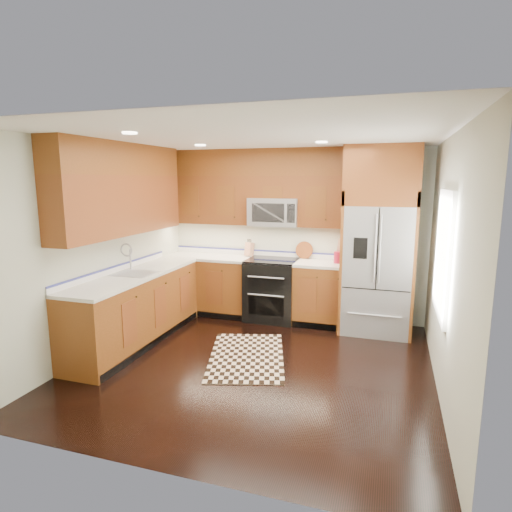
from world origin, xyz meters
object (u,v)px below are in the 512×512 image
(range, at_px, (272,290))
(rug, at_px, (247,356))
(refrigerator, at_px, (379,241))
(utensil_crock, at_px, (338,255))
(knife_block, at_px, (249,249))

(range, bearing_deg, rug, -86.36)
(refrigerator, relative_size, utensil_crock, 7.18)
(refrigerator, distance_m, rug, 2.42)
(range, height_order, knife_block, knife_block)
(range, xyz_separation_m, utensil_crock, (0.99, 0.05, 0.60))
(refrigerator, height_order, utensil_crock, refrigerator)
(range, height_order, rug, range)
(refrigerator, xyz_separation_m, rug, (-1.46, -1.44, -1.30))
(refrigerator, xyz_separation_m, knife_block, (-1.99, 0.26, -0.25))
(range, bearing_deg, utensil_crock, 2.82)
(knife_block, xyz_separation_m, utensil_crock, (1.43, -0.18, 0.01))
(range, relative_size, refrigerator, 0.36)
(refrigerator, bearing_deg, rug, -135.39)
(knife_block, bearing_deg, utensil_crock, -7.01)
(refrigerator, bearing_deg, utensil_crock, 171.21)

